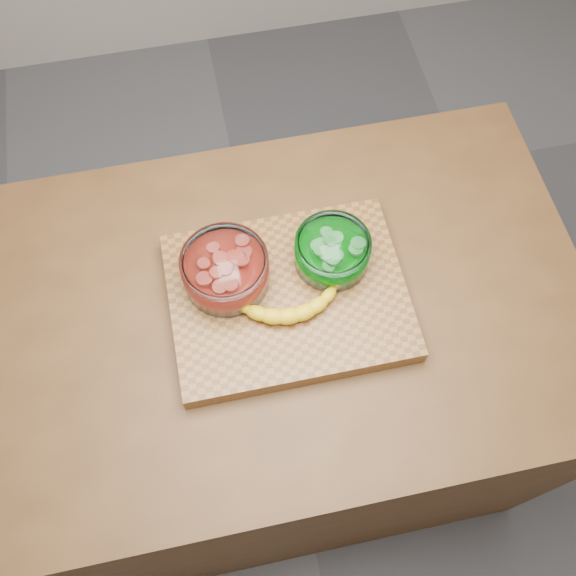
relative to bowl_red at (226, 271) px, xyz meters
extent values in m
plane|color=#505155|center=(0.11, -0.05, -0.98)|extent=(3.50, 3.50, 0.00)
cube|color=#503118|center=(0.11, -0.05, -0.53)|extent=(1.20, 0.80, 0.90)
cube|color=brown|center=(0.11, -0.05, -0.06)|extent=(0.45, 0.35, 0.04)
cylinder|color=white|center=(0.00, 0.00, 0.00)|extent=(0.16, 0.16, 0.08)
cylinder|color=red|center=(0.00, 0.00, -0.01)|extent=(0.14, 0.14, 0.04)
cylinder|color=#EC5A4A|center=(0.00, 0.00, 0.02)|extent=(0.13, 0.13, 0.02)
cylinder|color=white|center=(0.21, 0.00, 0.00)|extent=(0.14, 0.14, 0.07)
cylinder|color=#04840D|center=(0.21, 0.00, -0.01)|extent=(0.12, 0.12, 0.04)
cylinder|color=#63CC60|center=(0.21, 0.00, 0.02)|extent=(0.12, 0.12, 0.02)
camera|label=1|loc=(0.00, -0.58, 1.06)|focal=40.00mm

